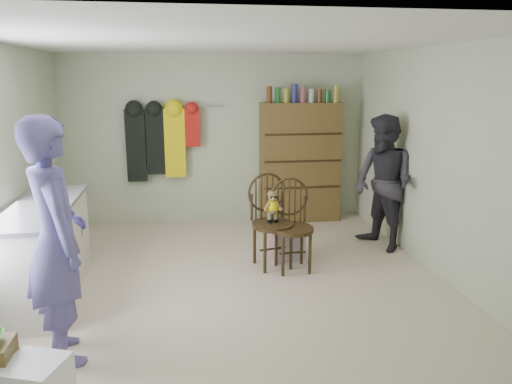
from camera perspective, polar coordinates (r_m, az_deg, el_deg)
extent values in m
plane|color=beige|center=(5.47, -2.31, -10.30)|extent=(5.00, 5.00, 0.00)
plane|color=beige|center=(7.57, -4.54, 6.02)|extent=(4.50, 0.00, 4.50)
plane|color=beige|center=(5.36, -27.10, 1.74)|extent=(0.00, 5.00, 5.00)
plane|color=beige|center=(5.80, 20.27, 3.12)|extent=(0.00, 5.00, 5.00)
plane|color=white|center=(5.04, -2.58, 16.81)|extent=(5.00, 5.00, 0.00)
cube|color=silver|center=(5.47, -23.24, -6.37)|extent=(0.60, 1.80, 0.90)
cube|color=slate|center=(5.34, -23.69, -1.59)|extent=(0.64, 1.86, 0.04)
cylinder|color=#99999E|center=(4.95, -21.11, -7.05)|extent=(0.02, 0.02, 0.14)
cylinder|color=#99999E|center=(5.79, -19.27, -4.04)|extent=(0.02, 0.02, 0.14)
cylinder|color=#392914|center=(5.75, 1.93, -3.78)|extent=(0.57, 0.57, 0.05)
cylinder|color=#392914|center=(5.64, 1.02, -6.96)|extent=(0.04, 0.04, 0.48)
cylinder|color=#392914|center=(5.76, 4.00, -6.56)|extent=(0.04, 0.04, 0.48)
cylinder|color=#392914|center=(5.93, -0.17, -5.94)|extent=(0.04, 0.04, 0.48)
cylinder|color=#392914|center=(6.04, 2.69, -5.59)|extent=(0.04, 0.04, 0.48)
torus|color=#392914|center=(5.84, 1.22, -0.04)|extent=(0.46, 0.13, 0.47)
cylinder|color=#392914|center=(5.80, -0.51, -1.75)|extent=(0.03, 0.03, 0.32)
cylinder|color=#392914|center=(5.94, 2.97, -1.42)|extent=(0.03, 0.03, 0.32)
cylinder|color=#FFFD05|center=(5.71, 1.90, -1.61)|extent=(0.12, 0.12, 0.11)
cylinder|color=#475128|center=(5.74, 1.89, -2.68)|extent=(0.07, 0.07, 0.17)
sphere|color=#9E7042|center=(5.69, 1.91, -0.59)|extent=(0.10, 0.10, 0.10)
cylinder|color=#475128|center=(5.68, 1.91, -0.10)|extent=(0.09, 0.09, 0.04)
cube|color=black|center=(5.64, 2.00, -0.62)|extent=(0.08, 0.01, 0.02)
cylinder|color=#392914|center=(5.66, 4.26, -4.26)|extent=(0.49, 0.49, 0.05)
cylinder|color=#392914|center=(5.56, 3.10, -7.34)|extent=(0.04, 0.04, 0.47)
cylinder|color=#392914|center=(5.64, 6.17, -7.09)|extent=(0.04, 0.04, 0.47)
cylinder|color=#392914|center=(5.85, 2.31, -6.28)|extent=(0.04, 0.04, 0.47)
cylinder|color=#392914|center=(5.93, 5.24, -6.06)|extent=(0.04, 0.04, 0.47)
torus|color=#392914|center=(5.74, 3.81, -0.54)|extent=(0.45, 0.05, 0.45)
cylinder|color=#392914|center=(5.73, 2.02, -2.16)|extent=(0.03, 0.03, 0.31)
cylinder|color=#392914|center=(5.82, 5.59, -1.96)|extent=(0.03, 0.03, 0.31)
cube|color=#E57273|center=(6.11, 3.56, -5.83)|extent=(0.42, 0.35, 0.39)
imported|color=#5A5296|center=(4.07, -21.88, -5.25)|extent=(0.71, 0.82, 1.91)
imported|color=#2D2B33|center=(6.49, 14.36, 0.99)|extent=(0.89, 1.00, 1.72)
cube|color=brown|center=(7.62, 5.05, 3.39)|extent=(1.20, 0.38, 1.80)
cube|color=#392914|center=(7.51, 5.34, 0.52)|extent=(1.16, 0.02, 0.03)
cube|color=#392914|center=(7.43, 5.41, 3.53)|extent=(1.16, 0.02, 0.03)
cube|color=#392914|center=(7.38, 5.47, 6.60)|extent=(1.16, 0.02, 0.03)
cylinder|color=#592D14|center=(7.32, 1.52, 11.07)|extent=(0.08, 0.08, 0.24)
cylinder|color=#19591E|center=(7.34, 2.50, 11.02)|extent=(0.09, 0.09, 0.23)
cylinder|color=#A59933|center=(7.37, 3.47, 10.93)|extent=(0.08, 0.08, 0.20)
cylinder|color=navy|center=(7.39, 4.44, 11.18)|extent=(0.09, 0.09, 0.27)
cylinder|color=#8C3F59|center=(7.42, 5.40, 11.01)|extent=(0.09, 0.09, 0.23)
cylinder|color=#B2B2B7|center=(7.46, 6.34, 10.87)|extent=(0.08, 0.08, 0.20)
cylinder|color=#592D14|center=(7.49, 7.28, 10.86)|extent=(0.07, 0.07, 0.20)
cylinder|color=#19591E|center=(7.53, 8.21, 10.78)|extent=(0.09, 0.09, 0.18)
cylinder|color=#A59933|center=(7.56, 9.15, 11.03)|extent=(0.09, 0.09, 0.25)
cylinder|color=#99999E|center=(7.45, -7.68, 9.69)|extent=(1.00, 0.02, 0.02)
cube|color=black|center=(7.47, -13.56, 5.18)|extent=(0.28, 0.10, 1.05)
cube|color=black|center=(7.44, -11.42, 5.64)|extent=(0.26, 0.10, 0.95)
cube|color=yellow|center=(7.44, -9.25, 5.53)|extent=(0.30, 0.10, 1.00)
cube|color=red|center=(7.42, -7.29, 7.32)|extent=(0.22, 0.10, 0.55)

